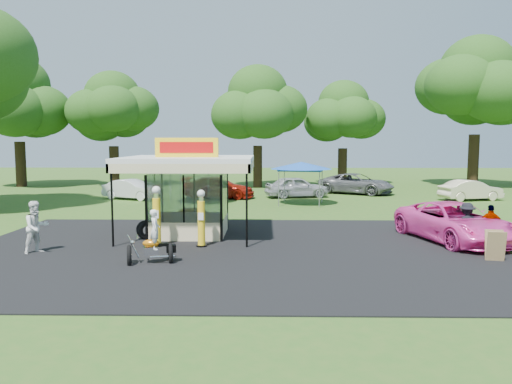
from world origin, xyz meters
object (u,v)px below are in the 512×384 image
gas_station_kiosk (189,194)px  gas_pump_left (157,218)px  pink_sedan (454,222)px  tent_east (301,166)px  kiosk_car (197,216)px  spectator_west (36,227)px  motorcycle (153,242)px  bg_car_d (356,184)px  bg_car_a (132,189)px  spectator_east_b (491,225)px  a_frame_sign (495,246)px  bg_car_e (471,190)px  tent_west (195,163)px  bg_car_b (219,188)px  bg_car_c (297,187)px  spectator_east_a (467,224)px  gas_pump_right (201,220)px

gas_station_kiosk → gas_pump_left: size_ratio=2.30×
pink_sedan → tent_east: 13.12m
kiosk_car → spectator_west: 7.66m
gas_station_kiosk → tent_east: size_ratio=1.38×
motorcycle → bg_car_d: 24.69m
gas_pump_left → bg_car_a: size_ratio=0.56×
spectator_east_b → bg_car_a: 23.50m
a_frame_sign → bg_car_a: 24.55m
spectator_east_b → motorcycle: bearing=26.5°
gas_station_kiosk → a_frame_sign: size_ratio=5.13×
bg_car_a → motorcycle: bearing=-140.6°
motorcycle → bg_car_e: 25.34m
tent_west → tent_east: 6.93m
gas_pump_left → bg_car_e: gas_pump_left is taller
pink_sedan → bg_car_b: pink_sedan is taller
motorcycle → pink_sedan: (11.29, 3.84, 0.06)m
bg_car_c → tent_east: 4.29m
bg_car_b → tent_east: size_ratio=1.31×
a_frame_sign → spectator_east_b: spectator_east_b is taller
gas_pump_left → motorcycle: gas_pump_left is taller
bg_car_c → bg_car_d: bearing=-76.0°
spectator_east_b → spectator_east_a: bearing=13.1°
gas_station_kiosk → tent_east: gas_station_kiosk is taller
a_frame_sign → tent_east: (-5.43, 15.20, 1.94)m
gas_pump_left → spectator_west: gas_pump_left is taller
gas_pump_left → bg_car_c: 18.23m
spectator_east_b → bg_car_d: bearing=-72.5°
gas_pump_left → pink_sedan: 11.81m
a_frame_sign → bg_car_d: size_ratio=0.19×
spectator_east_b → pink_sedan: bearing=-21.3°
motorcycle → a_frame_sign: (11.41, 0.51, -0.20)m
bg_car_e → spectator_west: bearing=112.1°
bg_car_c → bg_car_e: bg_car_c is taller
gas_pump_right → spectator_east_b: 11.17m
motorcycle → tent_west: size_ratio=0.46×
spectator_east_a → bg_car_b: 19.52m
kiosk_car → bg_car_c: bg_car_c is taller
gas_station_kiosk → bg_car_b: size_ratio=1.06×
gas_pump_right → spectator_west: bearing=-168.9°
spectator_east_a → gas_station_kiosk: bearing=-13.8°
spectator_east_b → bg_car_e: (5.34, 14.99, -0.10)m
spectator_east_b → bg_car_b: bearing=-40.7°
a_frame_sign → bg_car_c: bearing=116.8°
bg_car_e → gas_station_kiosk: bearing=112.4°
gas_station_kiosk → a_frame_sign: 11.94m
tent_west → gas_station_kiosk: bearing=-83.3°
pink_sedan → bg_car_b: bearing=111.2°
pink_sedan → spectator_east_b: spectator_east_b is taller
tent_east → kiosk_car: bearing=-123.2°
bg_car_b → tent_east: bearing=-111.0°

